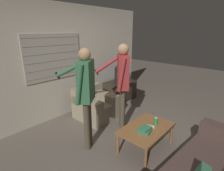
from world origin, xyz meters
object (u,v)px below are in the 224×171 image
Objects in this scene: armchair_beige at (95,105)px; spare_remote at (150,126)px; person_left_standing at (85,89)px; book_stack at (145,130)px; soda_can at (156,121)px; coffee_table at (146,129)px; tv at (120,74)px; person_right_standing at (122,77)px.

armchair_beige reaches higher than spare_remote.
book_stack is at bearing -93.70° from person_left_standing.
coffee_table is at bearing 161.75° from soda_can.
spare_remote is at bearing 20.35° from tv.
spare_remote is at bearing 171.39° from soda_can.
armchair_beige is at bearing 6.51° from person_left_standing.
book_stack is 1.69× the size of spare_remote.
tv is at bearing 50.97° from coffee_table.
book_stack is (-0.33, -1.57, 0.15)m from armchair_beige.
tv is 2.48m from book_stack.
spare_remote is (-0.14, -1.56, 0.13)m from armchair_beige.
spare_remote is (0.19, 0.01, -0.02)m from book_stack.
person_right_standing is (0.90, -0.03, 0.02)m from person_left_standing.
spare_remote is (-0.20, -0.79, -0.68)m from person_right_standing.
spare_remote is at bearing 2.36° from book_stack.
person_right_standing is (0.25, 0.75, 0.73)m from coffee_table.
coffee_table is at bearing 19.36° from book_stack.
armchair_beige is 0.89× the size of coffee_table.
armchair_beige reaches higher than soda_can.
person_left_standing reaches higher than spare_remote.
armchair_beige is 1.53m from coffee_table.
coffee_table is 1.08m from person_right_standing.
soda_can is (0.19, -0.06, 0.10)m from coffee_table.
coffee_table is 0.55× the size of person_right_standing.
person_right_standing is at bearing 63.87° from book_stack.
spare_remote is (0.05, -0.04, 0.05)m from coffee_table.
tv is at bearing 49.13° from book_stack.
armchair_beige is 1.40m from tv.
book_stack is at bearing 16.88° from tv.
book_stack is (-0.39, -0.80, -0.66)m from person_right_standing.
person_right_standing is at bearing -36.79° from person_left_standing.
person_right_standing is 1.11m from book_stack.
tv is at bearing -4.03° from person_right_standing.
person_right_standing reaches higher than armchair_beige.
tv is (1.47, 1.81, 0.41)m from coffee_table.
armchair_beige is at bearing 78.05° from book_stack.
spare_remote is (-0.14, 0.02, -0.05)m from soda_can.
armchair_beige is at bearing 90.02° from soda_can.
spare_remote is at bearing -149.19° from person_right_standing.
book_stack is at bearing -161.18° from person_right_standing.
person_left_standing is 1.34m from soda_can.
soda_can is at bearing -18.25° from coffee_table.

